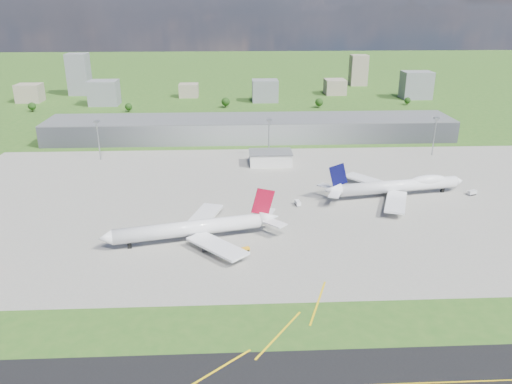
{
  "coord_description": "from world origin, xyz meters",
  "views": [
    {
      "loc": [
        -13.33,
        -200.58,
        97.47
      ],
      "look_at": [
        -2.51,
        28.57,
        9.0
      ],
      "focal_mm": 35.0,
      "sensor_mm": 36.0,
      "label": 1
    }
  ],
  "objects_px": {
    "airliner_blue_quad": "(399,186)",
    "van_white_near": "(298,203)",
    "tug_yellow": "(246,249)",
    "airliner_red_twin": "(195,228)",
    "van_white_far": "(472,193)"
  },
  "relations": [
    {
      "from": "airliner_blue_quad",
      "to": "tug_yellow",
      "type": "distance_m",
      "value": 101.26
    },
    {
      "from": "airliner_blue_quad",
      "to": "van_white_near",
      "type": "height_order",
      "value": "airliner_blue_quad"
    },
    {
      "from": "airliner_red_twin",
      "to": "van_white_near",
      "type": "height_order",
      "value": "airliner_red_twin"
    },
    {
      "from": "airliner_red_twin",
      "to": "van_white_near",
      "type": "xyz_separation_m",
      "value": [
        49.1,
        36.9,
        -4.42
      ]
    },
    {
      "from": "airliner_blue_quad",
      "to": "tug_yellow",
      "type": "xyz_separation_m",
      "value": [
        -82.51,
        -58.49,
        -4.9
      ]
    },
    {
      "from": "van_white_near",
      "to": "van_white_far",
      "type": "xyz_separation_m",
      "value": [
        94.89,
        10.1,
        0.02
      ]
    },
    {
      "from": "airliner_blue_quad",
      "to": "van_white_far",
      "type": "height_order",
      "value": "airliner_blue_quad"
    },
    {
      "from": "van_white_near",
      "to": "airliner_blue_quad",
      "type": "bearing_deg",
      "value": -87.91
    },
    {
      "from": "airliner_red_twin",
      "to": "tug_yellow",
      "type": "xyz_separation_m",
      "value": [
        21.29,
        -11.2,
        -4.82
      ]
    },
    {
      "from": "tug_yellow",
      "to": "van_white_far",
      "type": "distance_m",
      "value": 135.8
    },
    {
      "from": "airliner_red_twin",
      "to": "tug_yellow",
      "type": "bearing_deg",
      "value": 139.33
    },
    {
      "from": "tug_yellow",
      "to": "van_white_near",
      "type": "height_order",
      "value": "van_white_near"
    },
    {
      "from": "airliner_red_twin",
      "to": "airliner_blue_quad",
      "type": "relative_size",
      "value": 0.97
    },
    {
      "from": "tug_yellow",
      "to": "van_white_near",
      "type": "distance_m",
      "value": 55.56
    },
    {
      "from": "tug_yellow",
      "to": "van_white_near",
      "type": "bearing_deg",
      "value": 38.84
    }
  ]
}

